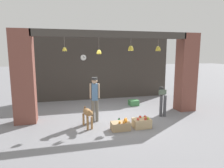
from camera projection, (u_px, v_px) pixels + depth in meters
The scene contains 13 objects.
ground_plane at pixel (115, 118), 7.43m from camera, with size 60.00×60.00×0.00m, color gray.
shop_back_wall at pixel (99, 69), 10.24m from camera, with size 7.54×0.12×3.16m, color #38332D.
shop_pillar_left at pixel (24, 77), 6.71m from camera, with size 0.70×0.60×3.16m, color brown.
shop_pillar_right at pixel (186, 73), 8.23m from camera, with size 0.70×0.60×3.16m, color brown.
storefront_awning at pixel (115, 35), 7.08m from camera, with size 5.64×0.27×0.83m.
dog at pixel (88, 114), 6.40m from camera, with size 0.33×0.82×0.67m.
shopkeeper at pixel (95, 96), 6.89m from camera, with size 0.34×0.26×1.57m.
worker_stooping at pixel (162, 97), 7.70m from camera, with size 0.44×0.78×1.05m.
fruit_crate_oranges at pixel (121, 126), 6.25m from camera, with size 0.59×0.37×0.33m.
fruit_crate_apples at pixel (142, 123), 6.45m from camera, with size 0.56×0.39×0.37m.
produce_box_green at pixel (134, 103), 9.17m from camera, with size 0.43×0.37×0.24m, color #42844C.
water_bottle at pixel (119, 122), 6.65m from camera, with size 0.07×0.07×0.25m.
wall_clock at pixel (83, 58), 9.89m from camera, with size 0.30×0.03×0.30m.
Camera 1 is at (-1.86, -6.89, 2.42)m, focal length 32.00 mm.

